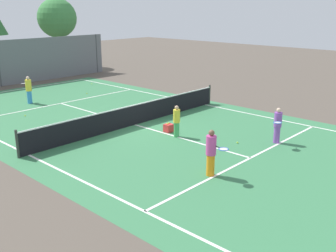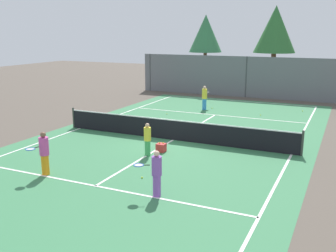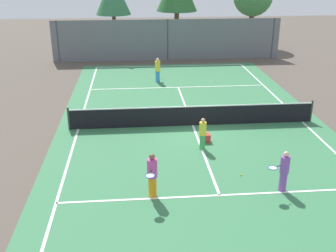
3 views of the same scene
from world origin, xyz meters
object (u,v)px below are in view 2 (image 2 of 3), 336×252
(player_1, at_px, (156,173))
(tennis_ball_4, at_px, (167,114))
(player_2, at_px, (147,139))
(player_0, at_px, (205,97))
(ball_crate, at_px, (161,148))
(player_3, at_px, (44,153))
(tennis_ball_0, at_px, (142,178))
(tennis_ball_6, at_px, (135,128))
(tennis_ball_1, at_px, (260,115))
(tennis_ball_3, at_px, (212,108))
(tennis_ball_2, at_px, (303,111))

(player_1, distance_m, tennis_ball_4, 12.64)
(player_1, height_order, player_2, player_1)
(player_1, distance_m, player_2, 4.22)
(player_0, distance_m, ball_crate, 9.82)
(player_3, xyz_separation_m, tennis_ball_4, (-0.53, 11.56, -0.80))
(tennis_ball_0, height_order, tennis_ball_4, same)
(tennis_ball_0, relative_size, tennis_ball_6, 1.00)
(player_3, bearing_deg, tennis_ball_1, 70.32)
(ball_crate, bearing_deg, tennis_ball_0, -76.07)
(tennis_ball_3, bearing_deg, tennis_ball_4, -123.47)
(tennis_ball_3, distance_m, tennis_ball_4, 3.57)
(player_2, height_order, player_3, player_3)
(tennis_ball_1, xyz_separation_m, tennis_ball_6, (-5.37, -6.25, 0.00))
(tennis_ball_2, bearing_deg, player_2, -110.93)
(player_1, relative_size, tennis_ball_3, 22.72)
(player_1, relative_size, player_2, 1.07)
(tennis_ball_1, bearing_deg, player_2, -104.36)
(tennis_ball_2, distance_m, tennis_ball_3, 5.89)
(tennis_ball_6, bearing_deg, player_3, -86.31)
(tennis_ball_0, height_order, tennis_ball_6, same)
(tennis_ball_0, distance_m, tennis_ball_1, 12.63)
(player_0, relative_size, ball_crate, 3.75)
(player_2, xyz_separation_m, player_3, (-2.31, -3.59, 0.11))
(player_1, xyz_separation_m, ball_crate, (-1.93, 4.32, -0.59))
(player_0, height_order, ball_crate, player_0)
(player_0, height_order, tennis_ball_6, player_0)
(ball_crate, bearing_deg, player_0, 98.81)
(tennis_ball_1, height_order, tennis_ball_6, same)
(tennis_ball_4, bearing_deg, tennis_ball_2, 30.96)
(player_3, relative_size, tennis_ball_2, 24.32)
(player_1, bearing_deg, ball_crate, 114.06)
(player_2, height_order, tennis_ball_4, player_2)
(ball_crate, xyz_separation_m, tennis_ball_2, (4.53, 11.83, -0.15))
(tennis_ball_4, bearing_deg, tennis_ball_6, -89.31)
(tennis_ball_1, bearing_deg, player_1, -91.57)
(player_2, relative_size, tennis_ball_2, 21.14)
(player_3, distance_m, tennis_ball_1, 14.55)
(tennis_ball_0, bearing_deg, player_3, -161.32)
(tennis_ball_1, distance_m, tennis_ball_3, 3.56)
(ball_crate, bearing_deg, tennis_ball_4, 113.26)
(tennis_ball_1, xyz_separation_m, tennis_ball_3, (-3.45, 0.86, 0.00))
(tennis_ball_0, height_order, tennis_ball_3, same)
(tennis_ball_6, bearing_deg, tennis_ball_4, 90.69)
(tennis_ball_1, xyz_separation_m, tennis_ball_2, (2.22, 2.46, 0.00))
(tennis_ball_0, bearing_deg, player_1, -45.14)
(player_3, bearing_deg, player_1, -0.11)
(player_3, bearing_deg, ball_crate, 59.06)
(player_3, relative_size, tennis_ball_3, 24.32)
(player_1, bearing_deg, tennis_ball_2, 80.87)
(player_0, distance_m, tennis_ball_2, 6.45)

